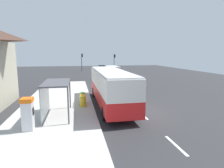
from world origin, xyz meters
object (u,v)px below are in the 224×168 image
traffic_light_near_side (114,60)px  recycling_bin_yellow (83,101)px  bus (110,86)px  recycling_bin_orange (83,99)px  traffic_light_far_side (82,60)px  sedan_near (102,68)px  ticket_machine (28,114)px  white_van (113,71)px  bus_shelter (52,90)px  recycling_bin_green (82,98)px

traffic_light_near_side → recycling_bin_yellow: bearing=-105.8°
bus → recycling_bin_orange: (-2.49, 0.16, -1.19)m
traffic_light_far_side → bus: bearing=-87.7°
sedan_near → recycling_bin_yellow: sedan_near is taller
traffic_light_far_side → sedan_near: bearing=14.3°
traffic_light_near_side → ticket_machine: bearing=-108.6°
white_van → sedan_near: size_ratio=1.18×
recycling_bin_yellow → sedan_near: bearing=79.9°
ticket_machine → white_van: bearing=68.1°
ticket_machine → recycling_bin_yellow: size_ratio=2.04×
white_van → traffic_light_near_side: bearing=77.1°
bus → traffic_light_near_side: size_ratio=2.41×
white_van → traffic_light_far_side: (-5.30, 15.19, 1.81)m
sedan_near → white_van: bearing=-90.3°
traffic_light_far_side → ticket_machine: bearing=-96.4°
white_van → recycling_bin_yellow: size_ratio=5.49×
bus → sedan_near: 36.16m
bus → traffic_light_near_side: 34.53m
bus → recycling_bin_orange: 2.76m
recycling_bin_orange → bus_shelter: (-2.21, -2.74, 1.44)m
recycling_bin_yellow → traffic_light_near_side: 35.72m
white_van → traffic_light_far_side: traffic_light_far_side is taller
ticket_machine → traffic_light_far_side: 39.85m
recycling_bin_orange → bus_shelter: bearing=-128.9°
bus → recycling_bin_green: bearing=161.0°
recycling_bin_yellow → ticket_machine: bearing=-127.0°
bus → bus_shelter: (-4.70, -2.59, 0.25)m
sedan_near → bus_shelter: bearing=-102.7°
traffic_light_far_side → white_van: bearing=-70.8°
recycling_bin_orange → recycling_bin_green: (0.00, 0.70, 0.00)m
traffic_light_far_side → bus_shelter: size_ratio=1.18×
bus → traffic_light_far_side: bearing=92.3°
ticket_machine → bus_shelter: bus_shelter is taller
ticket_machine → recycling_bin_yellow: (3.37, 4.46, -0.52)m
white_van → recycling_bin_green: bearing=-109.1°
recycling_bin_yellow → bus_shelter: 3.34m
sedan_near → recycling_bin_orange: size_ratio=4.63×
bus → recycling_bin_green: bus is taller
ticket_machine → recycling_bin_green: bearing=60.1°
white_van → bus_shelter: size_ratio=1.30×
sedan_near → traffic_light_far_side: traffic_light_far_side is taller
ticket_machine → traffic_light_far_side: (4.47, 39.55, 1.99)m
bus → bus_shelter: 5.37m
sedan_near → traffic_light_near_side: traffic_light_near_side is taller
white_van → recycling_bin_green: white_van is taller
white_van → bus_shelter: (-8.61, -21.94, 0.75)m
bus → recycling_bin_green: 2.89m
recycling_bin_yellow → recycling_bin_green: bearing=90.0°
sedan_near → recycling_bin_orange: bearing=-100.3°
bus → sedan_near: (4.01, 35.92, -1.05)m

